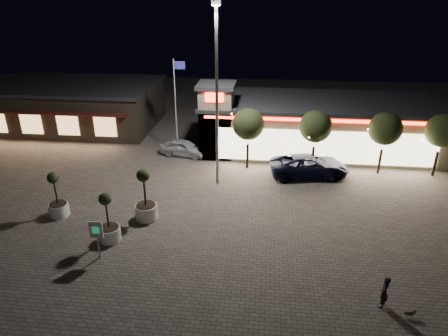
# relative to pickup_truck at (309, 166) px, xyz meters

# --- Properties ---
(ground) EXTENTS (90.00, 90.00, 0.00)m
(ground) POSITION_rel_pickup_truck_xyz_m (-8.66, -9.96, -0.81)
(ground) COLOR #6A6156
(ground) RESTS_ON ground
(retail_building) EXTENTS (20.40, 8.40, 6.10)m
(retail_building) POSITION_rel_pickup_truck_xyz_m (0.84, 5.85, 1.40)
(retail_building) COLOR tan
(retail_building) RESTS_ON ground
(restaurant_building) EXTENTS (16.40, 11.00, 4.30)m
(restaurant_building) POSITION_rel_pickup_truck_xyz_m (-22.66, 10.01, 1.35)
(restaurant_building) COLOR #382D23
(restaurant_building) RESTS_ON ground
(floodlight_pole) EXTENTS (0.60, 0.40, 12.38)m
(floodlight_pole) POSITION_rel_pickup_truck_xyz_m (-6.66, -1.96, 6.21)
(floodlight_pole) COLOR gray
(floodlight_pole) RESTS_ON ground
(flagpole) EXTENTS (0.95, 0.10, 8.00)m
(flagpole) POSITION_rel_pickup_truck_xyz_m (-10.57, 3.04, 3.94)
(flagpole) COLOR white
(flagpole) RESTS_ON ground
(string_tree_a) EXTENTS (2.42, 2.42, 4.79)m
(string_tree_a) POSITION_rel_pickup_truck_xyz_m (-4.66, 1.04, 2.75)
(string_tree_a) COLOR #332319
(string_tree_a) RESTS_ON ground
(string_tree_b) EXTENTS (2.42, 2.42, 4.79)m
(string_tree_b) POSITION_rel_pickup_truck_xyz_m (0.34, 1.04, 2.75)
(string_tree_b) COLOR #332319
(string_tree_b) RESTS_ON ground
(string_tree_c) EXTENTS (2.42, 2.42, 4.79)m
(string_tree_c) POSITION_rel_pickup_truck_xyz_m (5.34, 1.04, 2.75)
(string_tree_c) COLOR #332319
(string_tree_c) RESTS_ON ground
(string_tree_d) EXTENTS (2.42, 2.42, 4.79)m
(string_tree_d) POSITION_rel_pickup_truck_xyz_m (9.34, 1.04, 2.75)
(string_tree_d) COLOR #332319
(string_tree_d) RESTS_ON ground
(pickup_truck) EXTENTS (6.16, 3.56, 1.62)m
(pickup_truck) POSITION_rel_pickup_truck_xyz_m (0.00, 0.00, 0.00)
(pickup_truck) COLOR black
(pickup_truck) RESTS_ON ground
(white_sedan) EXTENTS (4.27, 2.45, 1.37)m
(white_sedan) POSITION_rel_pickup_truck_xyz_m (-10.12, 2.96, -0.12)
(white_sedan) COLOR silver
(white_sedan) RESTS_ON ground
(pedestrian) EXTENTS (0.54, 0.66, 1.56)m
(pedestrian) POSITION_rel_pickup_truck_xyz_m (2.10, -13.45, -0.03)
(pedestrian) COLOR black
(pedestrian) RESTS_ON ground
(dog) EXTENTS (0.51, 0.20, 0.27)m
(dog) POSITION_rel_pickup_truck_xyz_m (3.15, -13.97, -0.54)
(dog) COLOR #59514C
(dog) RESTS_ON ground
(planter_left) EXTENTS (1.20, 1.20, 2.94)m
(planter_left) POSITION_rel_pickup_truck_xyz_m (-15.86, -7.54, 0.10)
(planter_left) COLOR white
(planter_left) RESTS_ON ground
(planter_mid) EXTENTS (1.20, 1.20, 2.96)m
(planter_mid) POSITION_rel_pickup_truck_xyz_m (-11.75, -9.78, 0.11)
(planter_mid) COLOR white
(planter_mid) RESTS_ON ground
(planter_right) EXTENTS (1.35, 1.35, 3.32)m
(planter_right) POSITION_rel_pickup_truck_xyz_m (-10.37, -7.30, 0.22)
(planter_right) COLOR white
(planter_right) RESTS_ON ground
(valet_sign) EXTENTS (0.72, 0.10, 2.19)m
(valet_sign) POSITION_rel_pickup_truck_xyz_m (-11.70, -11.41, 0.73)
(valet_sign) COLOR gray
(valet_sign) RESTS_ON ground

